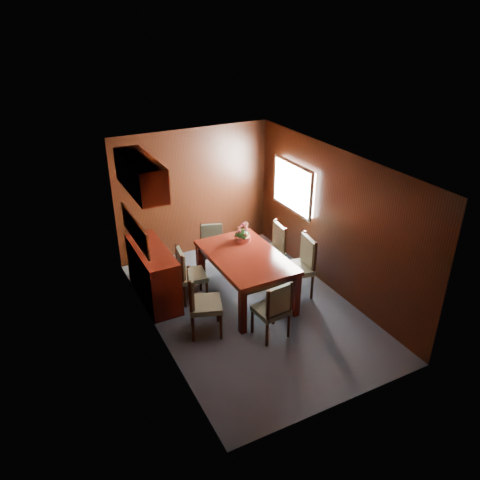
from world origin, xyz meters
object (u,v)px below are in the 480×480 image
chair_head (274,308)px  dining_table (245,261)px  chair_right_near (301,263)px  sideboard (153,274)px  flower_centerpiece (243,233)px  chair_left_near (200,300)px

chair_head → dining_table: bearing=78.5°
chair_right_near → chair_head: (-0.99, -0.81, -0.06)m
sideboard → chair_head: size_ratio=1.50×
dining_table → flower_centerpiece: (0.20, 0.49, 0.25)m
sideboard → chair_left_near: (0.32, -1.18, 0.11)m
chair_left_near → chair_head: (0.88, -0.60, -0.04)m
sideboard → chair_head: chair_head is taller
flower_centerpiece → dining_table: bearing=-112.7°
dining_table → sideboard: bearing=151.8°
chair_left_near → chair_head: bearing=74.4°
chair_left_near → flower_centerpiece: (1.20, 0.98, 0.37)m
dining_table → chair_right_near: bearing=-18.4°
dining_table → chair_left_near: chair_left_near is taller
chair_left_near → flower_centerpiece: bearing=147.9°
dining_table → chair_right_near: chair_right_near is taller
chair_left_near → chair_right_near: (1.87, 0.20, 0.01)m
sideboard → chair_right_near: size_ratio=1.35×
chair_left_near → chair_head: chair_left_near is taller
chair_right_near → dining_table: bearing=81.3°
sideboard → chair_head: (1.20, -1.78, 0.07)m
dining_table → chair_head: 1.11m
sideboard → chair_left_near: size_ratio=1.39×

